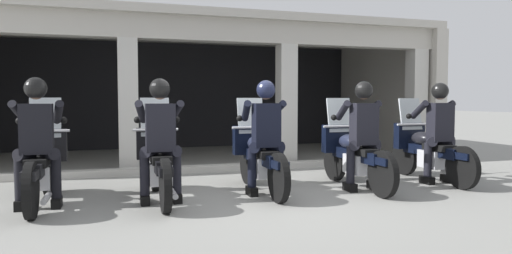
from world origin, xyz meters
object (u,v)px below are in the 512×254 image
(motorcycle_left, at_px, (159,161))
(motorcycle_right, at_px, (353,154))
(police_officer_far_left, at_px, (37,131))
(police_officer_center, at_px, (265,127))
(motorcycle_far_left, at_px, (42,164))
(police_officer_left, at_px, (160,130))
(police_officer_right, at_px, (363,126))
(motorcycle_far_right, at_px, (426,150))
(motorcycle_center, at_px, (259,156))
(police_officer_far_right, at_px, (439,124))

(motorcycle_left, bearing_deg, motorcycle_right, 4.83)
(police_officer_far_left, distance_m, police_officer_center, 2.88)
(motorcycle_far_left, xyz_separation_m, police_officer_center, (2.88, -0.32, 0.44))
(motorcycle_left, xyz_separation_m, police_officer_left, (-0.00, -0.28, 0.44))
(police_officer_right, bearing_deg, motorcycle_far_left, 170.27)
(motorcycle_left, relative_size, motorcycle_far_right, 1.00)
(motorcycle_center, bearing_deg, motorcycle_far_right, 1.55)
(motorcycle_left, bearing_deg, police_officer_far_right, 3.25)
(motorcycle_far_right, xyz_separation_m, police_officer_far_right, (-0.00, -0.28, 0.44))
(motorcycle_far_left, distance_m, motorcycle_left, 1.45)
(motorcycle_right, relative_size, police_officer_far_right, 1.29)
(police_officer_far_left, bearing_deg, police_officer_left, -0.88)
(police_officer_center, bearing_deg, police_officer_far_right, 1.55)
(motorcycle_center, height_order, police_officer_center, police_officer_center)
(motorcycle_far_left, height_order, police_officer_far_right, police_officer_far_right)
(motorcycle_center, bearing_deg, police_officer_far_left, -174.14)
(motorcycle_left, bearing_deg, police_officer_far_left, -169.69)
(police_officer_far_left, bearing_deg, motorcycle_far_left, 94.95)
(police_officer_far_left, relative_size, police_officer_far_right, 1.00)
(motorcycle_right, bearing_deg, police_officer_right, -93.99)
(motorcycle_far_right, bearing_deg, motorcycle_center, 178.39)
(police_officer_left, bearing_deg, motorcycle_left, 94.90)
(motorcycle_far_left, bearing_deg, motorcycle_far_right, 5.06)
(motorcycle_far_left, height_order, motorcycle_left, same)
(police_officer_far_left, height_order, police_officer_far_right, same)
(police_officer_far_left, relative_size, motorcycle_center, 0.78)
(motorcycle_right, bearing_deg, motorcycle_far_right, 2.46)
(police_officer_left, distance_m, police_officer_center, 1.45)
(motorcycle_left, distance_m, police_officer_left, 0.52)
(motorcycle_left, xyz_separation_m, police_officer_right, (2.88, -0.30, 0.44))
(police_officer_right, bearing_deg, motorcycle_right, 86.01)
(motorcycle_far_left, bearing_deg, police_officer_left, -11.68)
(motorcycle_left, relative_size, police_officer_center, 1.29)
(police_officer_right, relative_size, motorcycle_far_right, 0.78)
(motorcycle_far_right, bearing_deg, police_officer_left, -176.54)
(motorcycle_left, bearing_deg, motorcycle_far_left, 179.08)
(motorcycle_far_right, bearing_deg, police_officer_right, -165.17)
(police_officer_far_left, xyz_separation_m, police_officer_center, (2.88, -0.04, 0.00))
(police_officer_right, distance_m, motorcycle_far_right, 1.57)
(motorcycle_far_left, relative_size, motorcycle_right, 1.00)
(motorcycle_left, height_order, police_officer_right, police_officer_right)
(motorcycle_left, distance_m, police_officer_far_right, 4.35)
(police_officer_left, relative_size, motorcycle_center, 0.78)
(motorcycle_center, distance_m, police_officer_right, 1.56)
(police_officer_far_left, distance_m, police_officer_far_right, 5.77)
(police_officer_center, height_order, police_officer_far_right, same)
(motorcycle_right, height_order, motorcycle_far_right, same)
(police_officer_left, bearing_deg, police_officer_far_right, 7.01)
(police_officer_far_left, distance_m, motorcycle_left, 1.51)
(motorcycle_far_left, xyz_separation_m, motorcycle_center, (2.88, -0.04, 0.00))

